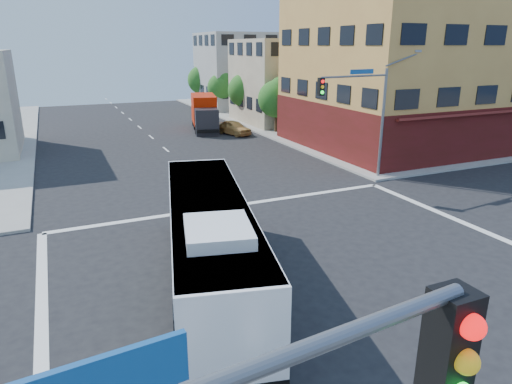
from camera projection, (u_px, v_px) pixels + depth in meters
name	position (u px, v px, depth m)	size (l,w,h in m)	color
ground	(327.00, 286.00, 16.59)	(120.00, 120.00, 0.00)	black
sidewalk_ne	(409.00, 111.00, 60.56)	(50.00, 50.00, 0.15)	gray
corner_building_ne	(413.00, 76.00, 38.60)	(18.10, 15.44, 14.00)	gold
building_east_near	(294.00, 81.00, 51.33)	(12.06, 10.06, 9.00)	#BFB292
building_east_far	(246.00, 71.00, 63.35)	(12.06, 10.06, 10.00)	#A3A39E
signal_mast_ne	(363.00, 103.00, 27.82)	(7.91, 1.13, 8.07)	slate
street_tree_a	(278.00, 97.00, 44.38)	(3.60, 3.60, 5.53)	#342413
street_tree_b	(246.00, 88.00, 51.29)	(3.80, 3.80, 5.79)	#342413
street_tree_c	(222.00, 85.00, 58.33)	(3.40, 3.40, 5.29)	#342413
street_tree_d	(202.00, 78.00, 65.16)	(4.00, 4.00, 6.03)	#342413
transit_bus	(210.00, 242.00, 15.95)	(5.32, 12.48, 3.62)	black
box_truck	(204.00, 113.00, 46.81)	(3.95, 8.01, 3.47)	#232227
parked_car	(234.00, 128.00, 44.58)	(1.62, 4.03, 1.37)	tan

